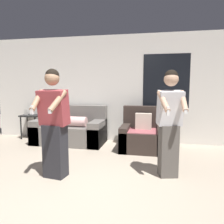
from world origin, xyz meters
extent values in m
plane|color=tan|center=(0.00, 0.00, 0.00)|extent=(14.00, 14.00, 0.00)
cube|color=silver|center=(0.00, 3.16, 1.35)|extent=(6.76, 0.06, 2.70)
cube|color=black|center=(1.30, 3.12, 1.55)|extent=(1.10, 0.01, 1.30)
cube|color=slate|center=(-1.04, 2.64, 0.23)|extent=(1.75, 0.88, 0.46)
cube|color=slate|center=(-1.04, 2.97, 0.69)|extent=(1.75, 0.22, 0.48)
cube|color=slate|center=(-1.77, 2.64, 0.30)|extent=(0.28, 0.88, 0.60)
cube|color=slate|center=(-0.31, 2.64, 0.30)|extent=(0.28, 0.88, 0.60)
cylinder|color=beige|center=(-1.04, 2.53, 0.58)|extent=(0.96, 0.24, 0.24)
cube|color=#332823|center=(0.80, 2.44, 0.22)|extent=(0.98, 0.89, 0.45)
cube|color=#332823|center=(0.80, 2.78, 0.71)|extent=(0.98, 0.20, 0.51)
cube|color=#332823|center=(0.40, 2.44, 0.27)|extent=(0.18, 0.89, 0.55)
cube|color=#332823|center=(1.20, 2.44, 0.27)|extent=(0.18, 0.89, 0.55)
cube|color=#994C51|center=(0.80, 2.39, 0.46)|extent=(0.83, 0.71, 0.01)
cube|color=beige|center=(0.80, 2.50, 0.64)|extent=(0.36, 0.14, 0.36)
cube|color=black|center=(-2.26, 2.91, 0.63)|extent=(0.50, 0.38, 0.04)
cylinder|color=black|center=(-2.47, 2.75, 0.30)|extent=(0.04, 0.04, 0.61)
cylinder|color=black|center=(-2.05, 2.75, 0.30)|extent=(0.04, 0.04, 0.61)
cylinder|color=black|center=(-2.47, 3.06, 0.30)|extent=(0.04, 0.04, 0.61)
cylinder|color=black|center=(-2.05, 3.06, 0.30)|extent=(0.04, 0.04, 0.61)
cube|color=beige|center=(-2.39, 2.89, 0.71)|extent=(0.10, 0.02, 0.17)
cube|color=#28282D|center=(-0.47, 0.71, 0.42)|extent=(0.36, 0.29, 0.84)
cube|color=#99383D|center=(-0.47, 0.69, 1.11)|extent=(0.47, 0.33, 0.56)
sphere|color=#A37A5B|center=(-0.47, 0.68, 1.56)|extent=(0.22, 0.22, 0.22)
sphere|color=black|center=(-0.47, 0.69, 1.59)|extent=(0.21, 0.21, 0.21)
cylinder|color=#A37A5B|center=(-0.67, 0.57, 1.23)|extent=(0.09, 0.36, 0.32)
cube|color=white|center=(-0.67, 0.42, 1.10)|extent=(0.04, 0.04, 0.13)
cylinder|color=#A37A5B|center=(-0.31, 0.52, 1.23)|extent=(0.19, 0.36, 0.32)
cube|color=white|center=(-0.36, 0.37, 1.10)|extent=(0.05, 0.04, 0.08)
cube|color=#56514C|center=(1.28, 1.09, 0.42)|extent=(0.33, 0.30, 0.83)
cube|color=silver|center=(1.29, 1.07, 1.10)|extent=(0.43, 0.37, 0.56)
sphere|color=tan|center=(1.29, 1.06, 1.54)|extent=(0.22, 0.22, 0.22)
sphere|color=black|center=(1.29, 1.07, 1.58)|extent=(0.21, 0.21, 0.21)
cylinder|color=tan|center=(1.18, 0.89, 1.22)|extent=(0.21, 0.36, 0.32)
cube|color=white|center=(1.24, 0.75, 1.09)|extent=(0.04, 0.04, 0.13)
cylinder|color=tan|center=(1.47, 0.97, 1.22)|extent=(0.12, 0.36, 0.32)
cube|color=white|center=(1.49, 0.82, 1.09)|extent=(0.05, 0.05, 0.08)
camera|label=1|loc=(1.08, -2.39, 1.46)|focal=35.00mm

